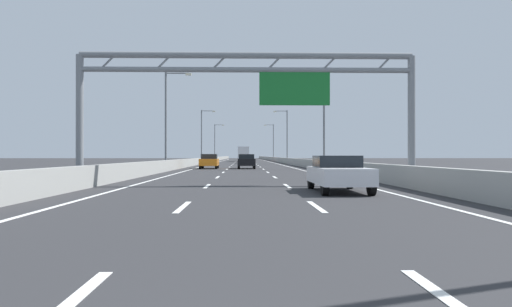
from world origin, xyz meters
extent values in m
plane|color=#2D2D30|center=(0.00, 100.00, 0.00)|extent=(260.00, 260.00, 0.00)
cube|color=white|center=(-1.80, 12.50, 0.01)|extent=(0.16, 3.00, 0.01)
cube|color=white|center=(-1.80, 21.50, 0.01)|extent=(0.16, 3.00, 0.01)
cube|color=white|center=(-1.80, 30.50, 0.01)|extent=(0.16, 3.00, 0.01)
cube|color=white|center=(-1.80, 39.50, 0.01)|extent=(0.16, 3.00, 0.01)
cube|color=white|center=(-1.80, 48.50, 0.01)|extent=(0.16, 3.00, 0.01)
cube|color=white|center=(-1.80, 57.50, 0.01)|extent=(0.16, 3.00, 0.01)
cube|color=white|center=(-1.80, 66.50, 0.01)|extent=(0.16, 3.00, 0.01)
cube|color=white|center=(-1.80, 75.50, 0.01)|extent=(0.16, 3.00, 0.01)
cube|color=white|center=(-1.80, 84.50, 0.01)|extent=(0.16, 3.00, 0.01)
cube|color=white|center=(-1.80, 93.50, 0.01)|extent=(0.16, 3.00, 0.01)
cube|color=white|center=(-1.80, 102.50, 0.01)|extent=(0.16, 3.00, 0.01)
cube|color=white|center=(-1.80, 111.50, 0.01)|extent=(0.16, 3.00, 0.01)
cube|color=white|center=(-1.80, 120.50, 0.01)|extent=(0.16, 3.00, 0.01)
cube|color=white|center=(-1.80, 129.50, 0.01)|extent=(0.16, 3.00, 0.01)
cube|color=white|center=(-1.80, 138.50, 0.01)|extent=(0.16, 3.00, 0.01)
cube|color=white|center=(-1.80, 147.50, 0.01)|extent=(0.16, 3.00, 0.01)
cube|color=white|center=(-1.80, 156.50, 0.01)|extent=(0.16, 3.00, 0.01)
cube|color=white|center=(1.80, 12.50, 0.01)|extent=(0.16, 3.00, 0.01)
cube|color=white|center=(1.80, 21.50, 0.01)|extent=(0.16, 3.00, 0.01)
cube|color=white|center=(1.80, 30.50, 0.01)|extent=(0.16, 3.00, 0.01)
cube|color=white|center=(1.80, 39.50, 0.01)|extent=(0.16, 3.00, 0.01)
cube|color=white|center=(1.80, 48.50, 0.01)|extent=(0.16, 3.00, 0.01)
cube|color=white|center=(1.80, 57.50, 0.01)|extent=(0.16, 3.00, 0.01)
cube|color=white|center=(1.80, 66.50, 0.01)|extent=(0.16, 3.00, 0.01)
cube|color=white|center=(1.80, 75.50, 0.01)|extent=(0.16, 3.00, 0.01)
cube|color=white|center=(1.80, 84.50, 0.01)|extent=(0.16, 3.00, 0.01)
cube|color=white|center=(1.80, 93.50, 0.01)|extent=(0.16, 3.00, 0.01)
cube|color=white|center=(1.80, 102.50, 0.01)|extent=(0.16, 3.00, 0.01)
cube|color=white|center=(1.80, 111.50, 0.01)|extent=(0.16, 3.00, 0.01)
cube|color=white|center=(1.80, 120.50, 0.01)|extent=(0.16, 3.00, 0.01)
cube|color=white|center=(1.80, 129.50, 0.01)|extent=(0.16, 3.00, 0.01)
cube|color=white|center=(1.80, 138.50, 0.01)|extent=(0.16, 3.00, 0.01)
cube|color=white|center=(1.80, 147.50, 0.01)|extent=(0.16, 3.00, 0.01)
cube|color=white|center=(1.80, 156.50, 0.01)|extent=(0.16, 3.00, 0.01)
cube|color=white|center=(-5.25, 88.00, 0.01)|extent=(0.16, 176.00, 0.01)
cube|color=white|center=(5.25, 88.00, 0.01)|extent=(0.16, 176.00, 0.01)
cube|color=#9E9E99|center=(-6.90, 110.00, 0.47)|extent=(0.45, 220.00, 0.95)
cube|color=#9E9E99|center=(6.90, 110.00, 0.47)|extent=(0.45, 220.00, 0.95)
cylinder|color=gray|center=(-7.98, 23.07, 3.10)|extent=(0.36, 0.36, 6.20)
cylinder|color=gray|center=(7.98, 23.07, 3.10)|extent=(0.36, 0.36, 6.20)
cylinder|color=gray|center=(0.00, 23.07, 6.20)|extent=(15.96, 0.32, 0.32)
cylinder|color=gray|center=(0.00, 23.07, 5.50)|extent=(15.96, 0.26, 0.26)
cylinder|color=gray|center=(-6.65, 23.07, 5.85)|extent=(0.74, 0.10, 0.74)
cylinder|color=gray|center=(-3.99, 23.07, 5.85)|extent=(0.74, 0.10, 0.74)
cylinder|color=gray|center=(-1.33, 23.07, 5.85)|extent=(0.74, 0.10, 0.74)
cylinder|color=gray|center=(1.33, 23.07, 5.85)|extent=(0.74, 0.10, 0.74)
cylinder|color=gray|center=(3.99, 23.07, 5.85)|extent=(0.74, 0.10, 0.74)
cylinder|color=gray|center=(6.65, 23.07, 5.85)|extent=(0.74, 0.10, 0.74)
cube|color=#19752D|center=(2.29, 23.07, 4.60)|extent=(3.40, 0.12, 1.60)
cylinder|color=slate|center=(-7.70, 47.73, 4.75)|extent=(0.20, 0.20, 9.50)
cylinder|color=slate|center=(-6.60, 47.73, 9.35)|extent=(2.20, 0.12, 0.12)
cube|color=#F2EAC6|center=(-5.50, 47.73, 9.25)|extent=(0.56, 0.28, 0.20)
cylinder|color=slate|center=(7.70, 47.73, 4.75)|extent=(0.20, 0.20, 9.50)
cylinder|color=slate|center=(6.60, 47.73, 9.35)|extent=(2.20, 0.12, 0.12)
cube|color=#F2EAC6|center=(5.50, 47.73, 9.25)|extent=(0.56, 0.28, 0.20)
cylinder|color=slate|center=(-7.70, 89.09, 4.75)|extent=(0.20, 0.20, 9.50)
cylinder|color=slate|center=(-6.60, 89.09, 9.35)|extent=(2.20, 0.12, 0.12)
cube|color=#F2EAC6|center=(-5.50, 89.09, 9.25)|extent=(0.56, 0.28, 0.20)
cylinder|color=slate|center=(7.70, 89.09, 4.75)|extent=(0.20, 0.20, 9.50)
cylinder|color=slate|center=(6.60, 89.09, 9.35)|extent=(2.20, 0.12, 0.12)
cube|color=#F2EAC6|center=(5.50, 89.09, 9.25)|extent=(0.56, 0.28, 0.20)
cylinder|color=slate|center=(-7.70, 130.44, 4.75)|extent=(0.20, 0.20, 9.50)
cylinder|color=slate|center=(-6.60, 130.44, 9.35)|extent=(2.20, 0.12, 0.12)
cube|color=#F2EAC6|center=(-5.50, 130.44, 9.25)|extent=(0.56, 0.28, 0.20)
cylinder|color=slate|center=(7.70, 130.44, 4.75)|extent=(0.20, 0.20, 9.50)
cylinder|color=slate|center=(6.60, 130.44, 9.35)|extent=(2.20, 0.12, 0.12)
cube|color=#F2EAC6|center=(5.50, 130.44, 9.25)|extent=(0.56, 0.28, 0.20)
cube|color=#A8ADB2|center=(-0.12, 121.44, 0.66)|extent=(1.75, 4.47, 0.68)
cube|color=black|center=(-0.12, 121.81, 1.21)|extent=(1.54, 2.12, 0.42)
cylinder|color=black|center=(-0.89, 123.13, 0.32)|extent=(0.22, 0.64, 0.64)
cylinder|color=black|center=(0.64, 123.13, 0.32)|extent=(0.22, 0.64, 0.64)
cylinder|color=black|center=(-0.89, 119.75, 0.32)|extent=(0.22, 0.64, 0.64)
cylinder|color=black|center=(0.64, 119.75, 0.32)|extent=(0.22, 0.64, 0.64)
cube|color=#1E7A38|center=(0.09, 84.09, 0.67)|extent=(1.79, 4.12, 0.70)
cube|color=black|center=(0.09, 84.28, 1.28)|extent=(1.58, 1.94, 0.52)
cylinder|color=black|center=(-0.69, 85.60, 0.32)|extent=(0.22, 0.64, 0.64)
cylinder|color=black|center=(0.88, 85.60, 0.32)|extent=(0.22, 0.64, 0.64)
cylinder|color=black|center=(-0.69, 82.58, 0.32)|extent=(0.22, 0.64, 0.64)
cylinder|color=black|center=(0.88, 82.58, 0.32)|extent=(0.22, 0.64, 0.64)
cube|color=black|center=(0.14, 50.91, 0.67)|extent=(1.79, 4.49, 0.70)
cube|color=black|center=(0.14, 50.90, 1.26)|extent=(1.58, 1.96, 0.47)
cylinder|color=black|center=(-0.65, 52.60, 0.32)|extent=(0.22, 0.64, 0.64)
cylinder|color=black|center=(0.93, 52.60, 0.32)|extent=(0.22, 0.64, 0.64)
cylinder|color=black|center=(-0.65, 49.21, 0.32)|extent=(0.22, 0.64, 0.64)
cylinder|color=black|center=(0.93, 49.21, 0.32)|extent=(0.22, 0.64, 0.64)
cube|color=orange|center=(-3.70, 50.80, 0.67)|extent=(1.81, 4.23, 0.69)
cube|color=black|center=(-3.70, 50.71, 1.26)|extent=(1.60, 1.70, 0.50)
cylinder|color=black|center=(-4.50, 52.36, 0.32)|extent=(0.22, 0.64, 0.64)
cylinder|color=black|center=(-2.90, 52.36, 0.32)|extent=(0.22, 0.64, 0.64)
cylinder|color=black|center=(-4.50, 49.23, 0.32)|extent=(0.22, 0.64, 0.64)
cylinder|color=black|center=(-2.90, 49.23, 0.32)|extent=(0.22, 0.64, 0.64)
cube|color=silver|center=(3.44, 17.98, 0.62)|extent=(1.84, 4.65, 0.61)
cube|color=black|center=(3.44, 18.34, 1.15)|extent=(1.62, 1.96, 0.45)
cylinder|color=black|center=(2.63, 19.76, 0.32)|extent=(0.22, 0.64, 0.64)
cylinder|color=black|center=(4.25, 19.76, 0.32)|extent=(0.22, 0.64, 0.64)
cylinder|color=black|center=(2.63, 16.20, 0.32)|extent=(0.22, 0.64, 0.64)
cylinder|color=black|center=(4.25, 16.20, 0.32)|extent=(0.22, 0.64, 0.64)
cube|color=#B21E19|center=(-0.17, 111.04, 1.47)|extent=(2.37, 2.17, 1.99)
cube|color=silver|center=(-0.17, 107.07, 1.84)|extent=(2.37, 5.37, 2.72)
cylinder|color=black|center=(-1.21, 111.23, 0.48)|extent=(0.28, 0.96, 0.96)
cylinder|color=black|center=(0.87, 111.23, 0.48)|extent=(0.28, 0.96, 0.96)
cylinder|color=black|center=(-1.21, 105.79, 0.48)|extent=(0.28, 0.96, 0.96)
cylinder|color=black|center=(0.87, 105.79, 0.48)|extent=(0.28, 0.96, 0.96)
camera|label=1|loc=(-0.17, -0.98, 1.40)|focal=35.18mm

